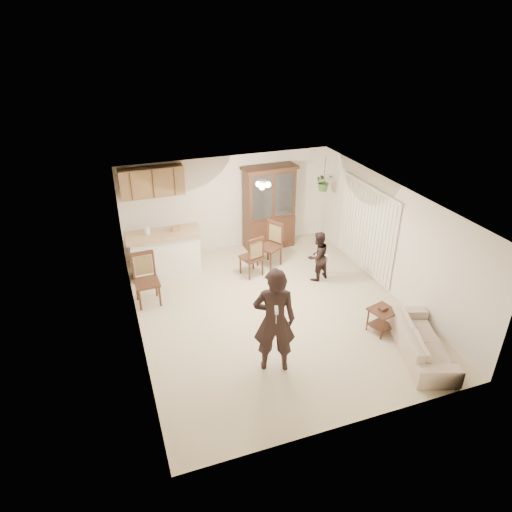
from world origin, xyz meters
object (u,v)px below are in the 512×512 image
object	(u,v)px
chair_hutch_left	(269,254)
chair_hutch_right	(251,264)
china_hutch	(269,208)
side_table	(381,320)
sofa	(423,337)
chair_bar	(148,290)
adult	(274,326)
child	(318,254)

from	to	relation	value
chair_hutch_left	chair_hutch_right	distance (m)	0.64
china_hutch	chair_hutch_right	bearing A→B (deg)	-129.22
china_hutch	chair_hutch_right	distance (m)	1.80
side_table	chair_hutch_right	size ratio (longest dim) A/B	0.54
sofa	side_table	distance (m)	0.89
chair_bar	chair_hutch_left	size ratio (longest dim) A/B	1.02
chair_bar	adult	bearing A→B (deg)	-59.48
chair_hutch_left	china_hutch	bearing A→B (deg)	128.95
adult	chair_hutch_left	xyz separation A→B (m)	(1.27, 3.54, -0.58)
chair_bar	chair_hutch_right	bearing A→B (deg)	7.56
china_hutch	side_table	world-z (taller)	china_hutch
sofa	child	world-z (taller)	child
adult	side_table	distance (m)	2.48
chair_bar	side_table	bearing A→B (deg)	-33.63
china_hutch	side_table	distance (m)	4.44
chair_hutch_left	side_table	bearing A→B (deg)	-11.97
adult	chair_hutch_right	xyz separation A→B (m)	(0.70, 3.25, -0.61)
child	chair_bar	bearing A→B (deg)	-22.01
chair_hutch_left	chair_bar	bearing A→B (deg)	-107.53
sofa	china_hutch	xyz separation A→B (m)	(-1.05, 5.13, 0.73)
chair_hutch_left	chair_hutch_right	xyz separation A→B (m)	(-0.57, -0.29, -0.02)
child	sofa	bearing A→B (deg)	83.35
adult	side_table	xyz separation A→B (m)	(2.38, 0.26, -0.64)
sofa	china_hutch	bearing A→B (deg)	30.14
chair_bar	chair_hutch_left	distance (m)	3.17
side_table	chair_bar	size ratio (longest dim) A/B	0.49
child	china_hutch	world-z (taller)	china_hutch
sofa	adult	size ratio (longest dim) A/B	1.04
child	chair_hutch_left	size ratio (longest dim) A/B	1.19
child	china_hutch	distance (m)	2.11
chair_hutch_left	child	bearing A→B (deg)	8.54
child	chair_bar	world-z (taller)	child
child	chair_bar	size ratio (longest dim) A/B	1.17
adult	chair_hutch_left	size ratio (longest dim) A/B	1.59
child	chair_hutch_right	distance (m)	1.61
sofa	child	xyz separation A→B (m)	(-0.61, 3.10, 0.31)
china_hutch	chair_bar	xyz separation A→B (m)	(-3.46, -1.74, -0.77)
sofa	chair_hutch_left	world-z (taller)	chair_hutch_left
china_hutch	chair_hutch_right	size ratio (longest dim) A/B	2.12
child	china_hutch	bearing A→B (deg)	-95.58
sofa	chair_hutch_right	distance (m)	4.32
chair_hutch_left	adult	bearing A→B (deg)	-50.46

